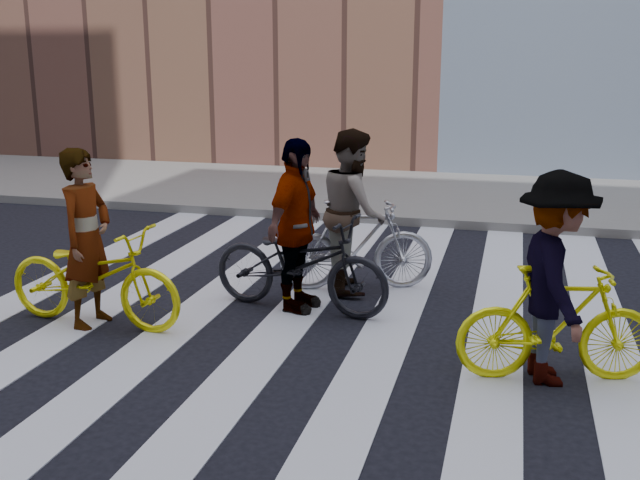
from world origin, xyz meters
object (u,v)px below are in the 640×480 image
at_px(bike_dark_rear, 300,263).
at_px(rider_left, 87,238).
at_px(bike_silver_mid, 357,245).
at_px(rider_right, 555,279).
at_px(bike_yellow_left, 94,276).
at_px(rider_mid, 353,211).
at_px(bike_yellow_right, 557,324).
at_px(rider_rear, 296,226).

xyz_separation_m(bike_dark_rear, rider_left, (-2.04, -1.01, 0.40)).
xyz_separation_m(bike_silver_mid, rider_right, (2.21, -2.13, 0.38)).
xyz_separation_m(bike_yellow_left, rider_right, (4.66, -0.21, 0.40)).
distance_m(rider_mid, rider_right, 3.10).
bearing_deg(rider_mid, bike_yellow_right, -150.61).
distance_m(rider_right, rider_rear, 2.97).
bearing_deg(bike_yellow_right, bike_dark_rear, 53.42).
distance_m(bike_dark_rear, rider_rear, 0.42).
xyz_separation_m(bike_silver_mid, bike_dark_rear, (-0.45, -0.91, -0.01)).
height_order(rider_mid, rider_rear, rider_mid).
relative_size(rider_right, rider_rear, 0.97).
height_order(bike_silver_mid, rider_left, rider_left).
relative_size(bike_yellow_right, rider_left, 0.93).
distance_m(bike_silver_mid, rider_rear, 1.12).
xyz_separation_m(rider_mid, rider_rear, (-0.45, -0.91, -0.01)).
height_order(bike_yellow_right, bike_dark_rear, bike_dark_rear).
height_order(bike_yellow_right, rider_mid, rider_mid).
relative_size(bike_yellow_left, bike_dark_rear, 0.98).
bearing_deg(rider_right, bike_silver_mid, 33.62).
relative_size(bike_yellow_right, bike_dark_rear, 0.83).
distance_m(bike_dark_rear, rider_right, 2.95).
bearing_deg(rider_rear, bike_silver_mid, -19.81).
distance_m(bike_yellow_left, rider_right, 4.68).
xyz_separation_m(bike_yellow_right, rider_mid, (-2.31, 2.13, 0.46)).
bearing_deg(rider_right, rider_left, 74.98).
bearing_deg(bike_yellow_left, rider_rear, -58.23).
height_order(bike_yellow_left, rider_rear, rider_rear).
relative_size(bike_silver_mid, rider_mid, 0.95).
bearing_deg(rider_mid, rider_rear, 135.58).
height_order(bike_yellow_left, rider_mid, rider_mid).
distance_m(bike_yellow_left, bike_silver_mid, 3.11).
relative_size(bike_silver_mid, rider_right, 1.00).
distance_m(bike_yellow_right, bike_dark_rear, 2.97).
xyz_separation_m(bike_yellow_left, bike_silver_mid, (2.45, 1.92, 0.02)).
bearing_deg(rider_rear, rider_right, -105.00).
bearing_deg(rider_mid, bike_dark_rear, 138.15).
height_order(bike_yellow_left, bike_yellow_right, bike_yellow_left).
distance_m(bike_silver_mid, rider_left, 3.17).
height_order(bike_silver_mid, rider_right, rider_right).
bearing_deg(bike_yellow_left, rider_right, -88.13).
xyz_separation_m(rider_left, rider_rear, (1.99, 1.01, 0.02)).
distance_m(bike_silver_mid, bike_dark_rear, 1.02).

